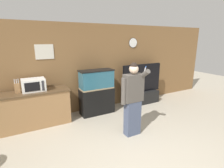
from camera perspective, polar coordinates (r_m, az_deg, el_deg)
The scene contains 8 objects.
ground_plane at distance 3.54m, azimuth 9.21°, elevation -23.29°, with size 18.00×18.00×0.00m, color #B2A893.
wall_back_paneled at distance 5.29m, azimuth -8.67°, elevation 5.01°, with size 10.00×0.08×2.60m.
counter_island at distance 4.84m, azimuth -23.78°, elevation -7.37°, with size 1.69×0.59×0.91m.
microwave at distance 4.70m, azimuth -24.24°, elevation -0.26°, with size 0.54×0.38×0.30m.
knife_block at distance 4.69m, azimuth -28.54°, elevation -1.10°, with size 0.12×0.09×0.34m.
aquarium_on_stand at distance 5.12m, azimuth -5.00°, elevation -2.63°, with size 0.98×0.42×1.31m.
tv_on_stand at distance 6.05m, azimuth 9.60°, elevation -2.68°, with size 1.51×0.40×1.36m.
person_standing at distance 3.91m, azimuth 6.76°, elevation -4.77°, with size 0.53×0.40×1.68m.
Camera 1 is at (-1.78, -2.17, 2.16)m, focal length 28.00 mm.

